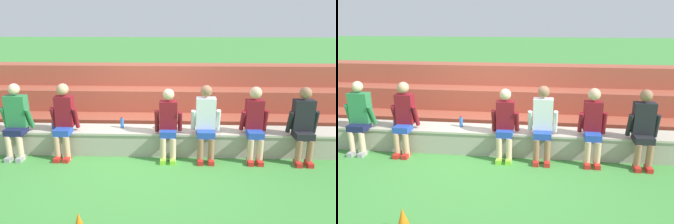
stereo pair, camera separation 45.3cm
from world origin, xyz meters
TOP-DOWN VIEW (x-y plane):
  - ground_plane at (0.00, 0.00)m, footprint 80.00×80.00m
  - stone_seating_wall at (0.00, 0.27)m, footprint 8.84×0.58m
  - brick_bleachers at (0.00, 1.82)m, footprint 12.25×1.76m
  - person_far_left at (-2.41, -0.02)m, footprint 0.56×0.50m
  - person_left_of_center at (-1.54, 0.03)m, footprint 0.50×0.55m
  - person_center at (0.39, -0.03)m, footprint 0.50×0.47m
  - person_right_of_center at (1.07, 0.00)m, footprint 0.53×0.52m
  - person_far_right at (1.95, 0.02)m, footprint 0.49×0.55m
  - person_rightmost_edge at (2.79, -0.03)m, footprint 0.53×0.50m
  - water_bottle_mid_left at (-0.52, 0.32)m, footprint 0.07×0.07m
  - plastic_cup_left_end at (-1.83, 0.23)m, footprint 0.08×0.08m
  - sports_cone at (-0.59, -2.26)m, footprint 0.19×0.19m

SIDE VIEW (x-z plane):
  - ground_plane at x=0.00m, z-range 0.00..0.00m
  - sports_cone at x=-0.59m, z-range 0.00..0.32m
  - stone_seating_wall at x=0.00m, z-range 0.02..0.48m
  - plastic_cup_left_end at x=-1.83m, z-range 0.47..0.58m
  - brick_bleachers at x=0.00m, z-range -0.16..1.28m
  - water_bottle_mid_left at x=-0.52m, z-range 0.46..0.68m
  - person_center at x=0.39m, z-range 0.04..1.34m
  - person_far_right at x=1.95m, z-range 0.04..1.38m
  - person_rightmost_edge at x=2.79m, z-range 0.04..1.40m
  - person_right_of_center at x=1.07m, z-range 0.04..1.41m
  - person_left_of_center at x=-1.54m, z-range 0.04..1.41m
  - person_far_left at x=-2.41m, z-range 0.04..1.42m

